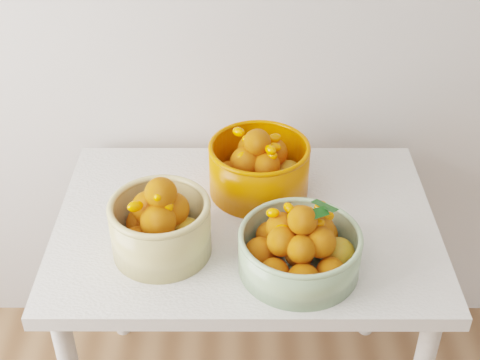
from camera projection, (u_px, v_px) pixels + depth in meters
The scene contains 4 objects.
table at pixel (246, 247), 1.82m from camera, with size 1.00×0.70×0.75m.
bowl_cream at pixel (161, 225), 1.62m from camera, with size 0.30×0.30×0.21m.
bowl_green at pixel (300, 248), 1.57m from camera, with size 0.30×0.30×0.19m.
bowl_orange at pixel (259, 166), 1.83m from camera, with size 0.36×0.36×0.20m.
Camera 1 is at (-0.24, 0.23, 1.86)m, focal length 50.00 mm.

